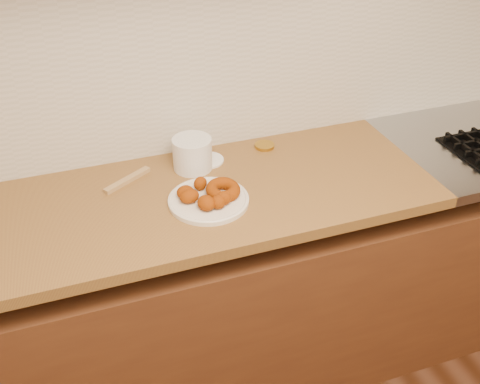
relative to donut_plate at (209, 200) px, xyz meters
The scene contains 11 objects.
wall_back 0.64m from the donut_plate, 53.83° to the left, with size 4.00×0.02×2.70m, color #C0B190.
base_cabinet 0.59m from the donut_plate, 13.21° to the left, with size 3.60×0.60×0.77m, color #582F18.
butcher_block 0.38m from the donut_plate, behind, with size 2.30×0.62×0.04m, color olive.
backsplash 0.54m from the donut_plate, 52.94° to the left, with size 3.60×0.02×0.60m, color beige.
donut_plate is the anchor object (origin of this frame).
ring_donut 0.06m from the donut_plate, ahead, with size 0.11×0.11×0.04m, color #7C2E00.
fried_dough_chunks 0.04m from the donut_plate, 149.23° to the right, with size 0.17×0.18×0.05m.
plastic_tub 0.23m from the donut_plate, 87.36° to the left, with size 0.14×0.14×0.11m, color white.
tub_lid 0.26m from the donut_plate, 73.90° to the left, with size 0.12×0.12×0.01m, color white.
brass_jar_lid 0.41m from the donut_plate, 42.36° to the left, with size 0.07×0.07×0.01m, color #B48A2B.
wooden_utensil 0.31m from the donut_plate, 137.21° to the left, with size 0.19×0.02×0.01m, color #A88452.
Camera 1 is at (-0.67, 0.20, 1.93)m, focal length 42.00 mm.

